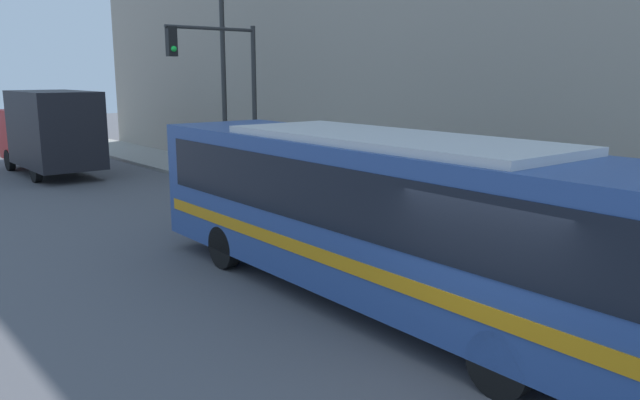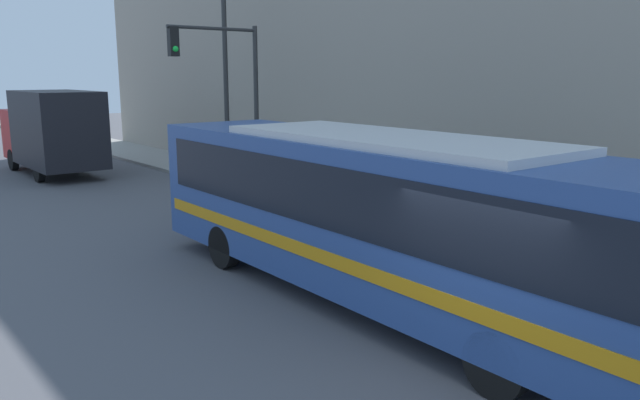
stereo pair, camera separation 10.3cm
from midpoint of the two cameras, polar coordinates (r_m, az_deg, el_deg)
The scene contains 10 objects.
ground_plane at distance 9.07m, azimuth 15.22°, elevation -15.41°, with size 120.00×120.00×0.00m, color #515156.
sidewalk at distance 27.94m, azimuth -11.95°, elevation 3.04°, with size 3.01×70.00×0.13m.
building_facade at distance 27.10m, azimuth 0.12°, elevation 14.66°, with size 6.00×30.59×11.10m.
city_bus at distance 10.83m, azimuth 5.73°, elevation -0.83°, with size 2.72×11.83×3.03m.
delivery_truck at distance 27.53m, azimuth -23.60°, elevation 5.88°, with size 2.44×6.55×3.38m.
fire_hydrant at distance 15.78m, azimuth 10.53°, elevation -1.62°, with size 0.25×0.34×0.78m.
traffic_light_pole at distance 21.19m, azimuth -8.73°, elevation 10.92°, with size 3.28×0.35×5.49m.
parking_meter at distance 18.98m, azimuth -0.32°, elevation 2.35°, with size 0.14×0.14×1.34m.
street_lamp at distance 23.47m, azimuth -9.88°, elevation 13.52°, with size 3.13×0.28×8.11m.
pedestrian_near_corner at distance 20.17m, azimuth 0.89°, elevation 2.74°, with size 0.34×0.34×1.67m.
Camera 1 is at (-6.76, -4.52, 4.04)m, focal length 35.00 mm.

